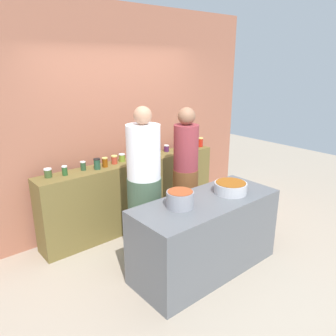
{
  "coord_description": "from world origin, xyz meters",
  "views": [
    {
      "loc": [
        -2.42,
        -2.54,
        2.27
      ],
      "look_at": [
        0.0,
        0.35,
        1.05
      ],
      "focal_mm": 35.37,
      "sensor_mm": 36.0,
      "label": 1
    }
  ],
  "objects_px": {
    "cooking_pot_center": "(231,188)",
    "preserve_jar_2": "(83,166)",
    "preserve_jar_7": "(135,156)",
    "preserve_jar_8": "(142,153)",
    "preserve_jar_0": "(48,173)",
    "preserve_jar_5": "(114,160)",
    "cooking_pot_left": "(180,199)",
    "cook_in_cap": "(185,180)",
    "preserve_jar_3": "(97,164)",
    "cook_with_tongs": "(144,192)",
    "preserve_jar_13": "(200,142)",
    "preserve_jar_9": "(148,151)",
    "preserve_jar_11": "(166,148)",
    "preserve_jar_6": "(122,158)",
    "preserve_jar_10": "(156,151)",
    "preserve_jar_1": "(65,170)",
    "preserve_jar_4": "(105,162)",
    "preserve_jar_12": "(182,144)"
  },
  "relations": [
    {
      "from": "preserve_jar_1",
      "to": "cooking_pot_center",
      "type": "relative_size",
      "value": 0.32
    },
    {
      "from": "preserve_jar_6",
      "to": "cook_with_tongs",
      "type": "height_order",
      "value": "cook_with_tongs"
    },
    {
      "from": "cooking_pot_center",
      "to": "preserve_jar_2",
      "type": "bearing_deg",
      "value": 125.59
    },
    {
      "from": "preserve_jar_6",
      "to": "preserve_jar_7",
      "type": "bearing_deg",
      "value": -27.2
    },
    {
      "from": "preserve_jar_5",
      "to": "preserve_jar_11",
      "type": "distance_m",
      "value": 0.93
    },
    {
      "from": "preserve_jar_11",
      "to": "preserve_jar_0",
      "type": "bearing_deg",
      "value": -179.94
    },
    {
      "from": "preserve_jar_3",
      "to": "preserve_jar_13",
      "type": "relative_size",
      "value": 0.95
    },
    {
      "from": "cooking_pot_left",
      "to": "preserve_jar_8",
      "type": "bearing_deg",
      "value": 69.12
    },
    {
      "from": "preserve_jar_0",
      "to": "preserve_jar_11",
      "type": "xyz_separation_m",
      "value": [
        1.81,
        0.0,
        -0.0
      ]
    },
    {
      "from": "preserve_jar_4",
      "to": "preserve_jar_11",
      "type": "height_order",
      "value": "preserve_jar_4"
    },
    {
      "from": "preserve_jar_0",
      "to": "preserve_jar_9",
      "type": "distance_m",
      "value": 1.45
    },
    {
      "from": "preserve_jar_11",
      "to": "preserve_jar_13",
      "type": "relative_size",
      "value": 0.69
    },
    {
      "from": "preserve_jar_7",
      "to": "cook_with_tongs",
      "type": "height_order",
      "value": "cook_with_tongs"
    },
    {
      "from": "preserve_jar_1",
      "to": "preserve_jar_4",
      "type": "distance_m",
      "value": 0.53
    },
    {
      "from": "preserve_jar_11",
      "to": "preserve_jar_8",
      "type": "bearing_deg",
      "value": -176.14
    },
    {
      "from": "preserve_jar_7",
      "to": "preserve_jar_8",
      "type": "bearing_deg",
      "value": 19.67
    },
    {
      "from": "preserve_jar_5",
      "to": "cook_with_tongs",
      "type": "distance_m",
      "value": 0.8
    },
    {
      "from": "preserve_jar_1",
      "to": "cooking_pot_center",
      "type": "distance_m",
      "value": 1.96
    },
    {
      "from": "preserve_jar_12",
      "to": "cooking_pot_left",
      "type": "xyz_separation_m",
      "value": [
        -1.31,
        -1.42,
        -0.11
      ]
    },
    {
      "from": "preserve_jar_10",
      "to": "preserve_jar_11",
      "type": "distance_m",
      "value": 0.21
    },
    {
      "from": "preserve_jar_8",
      "to": "preserve_jar_7",
      "type": "bearing_deg",
      "value": -160.33
    },
    {
      "from": "preserve_jar_1",
      "to": "preserve_jar_9",
      "type": "relative_size",
      "value": 0.79
    },
    {
      "from": "preserve_jar_3",
      "to": "preserve_jar_7",
      "type": "xyz_separation_m",
      "value": [
        0.58,
        0.01,
        -0.0
      ]
    },
    {
      "from": "preserve_jar_3",
      "to": "cook_with_tongs",
      "type": "height_order",
      "value": "cook_with_tongs"
    },
    {
      "from": "preserve_jar_0",
      "to": "preserve_jar_2",
      "type": "distance_m",
      "value": 0.44
    },
    {
      "from": "preserve_jar_3",
      "to": "cook_in_cap",
      "type": "height_order",
      "value": "cook_in_cap"
    },
    {
      "from": "preserve_jar_0",
      "to": "cooking_pot_center",
      "type": "distance_m",
      "value": 2.12
    },
    {
      "from": "preserve_jar_9",
      "to": "preserve_jar_10",
      "type": "height_order",
      "value": "preserve_jar_9"
    },
    {
      "from": "preserve_jar_5",
      "to": "preserve_jar_8",
      "type": "bearing_deg",
      "value": 1.07
    },
    {
      "from": "preserve_jar_5",
      "to": "preserve_jar_9",
      "type": "bearing_deg",
      "value": 1.81
    },
    {
      "from": "preserve_jar_9",
      "to": "cooking_pot_center",
      "type": "relative_size",
      "value": 0.4
    },
    {
      "from": "preserve_jar_8",
      "to": "cook_with_tongs",
      "type": "bearing_deg",
      "value": -124.53
    },
    {
      "from": "preserve_jar_6",
      "to": "preserve_jar_8",
      "type": "height_order",
      "value": "preserve_jar_8"
    },
    {
      "from": "cooking_pot_left",
      "to": "preserve_jar_7",
      "type": "bearing_deg",
      "value": 74.6
    },
    {
      "from": "preserve_jar_13",
      "to": "preserve_jar_6",
      "type": "bearing_deg",
      "value": 175.51
    },
    {
      "from": "preserve_jar_6",
      "to": "cook_in_cap",
      "type": "height_order",
      "value": "cook_in_cap"
    },
    {
      "from": "cooking_pot_center",
      "to": "preserve_jar_5",
      "type": "bearing_deg",
      "value": 113.01
    },
    {
      "from": "preserve_jar_6",
      "to": "preserve_jar_5",
      "type": "bearing_deg",
      "value": -167.04
    },
    {
      "from": "preserve_jar_5",
      "to": "preserve_jar_7",
      "type": "xyz_separation_m",
      "value": [
        0.3,
        -0.05,
        0.01
      ]
    },
    {
      "from": "preserve_jar_6",
      "to": "cooking_pot_center",
      "type": "xyz_separation_m",
      "value": [
        0.48,
        -1.49,
        -0.11
      ]
    },
    {
      "from": "preserve_jar_4",
      "to": "preserve_jar_12",
      "type": "height_order",
      "value": "preserve_jar_12"
    },
    {
      "from": "preserve_jar_1",
      "to": "preserve_jar_3",
      "type": "distance_m",
      "value": 0.41
    },
    {
      "from": "preserve_jar_0",
      "to": "preserve_jar_13",
      "type": "distance_m",
      "value": 2.41
    },
    {
      "from": "preserve_jar_3",
      "to": "cook_with_tongs",
      "type": "relative_size",
      "value": 0.08
    },
    {
      "from": "preserve_jar_9",
      "to": "preserve_jar_11",
      "type": "distance_m",
      "value": 0.36
    },
    {
      "from": "cooking_pot_left",
      "to": "cook_with_tongs",
      "type": "bearing_deg",
      "value": 90.22
    },
    {
      "from": "preserve_jar_7",
      "to": "preserve_jar_8",
      "type": "height_order",
      "value": "preserve_jar_7"
    },
    {
      "from": "preserve_jar_10",
      "to": "preserve_jar_11",
      "type": "xyz_separation_m",
      "value": [
        0.21,
        0.02,
        -0.0
      ]
    },
    {
      "from": "cooking_pot_left",
      "to": "cook_in_cap",
      "type": "xyz_separation_m",
      "value": [
        0.69,
        0.66,
        -0.14
      ]
    },
    {
      "from": "preserve_jar_5",
      "to": "preserve_jar_12",
      "type": "bearing_deg",
      "value": 1.73
    }
  ]
}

